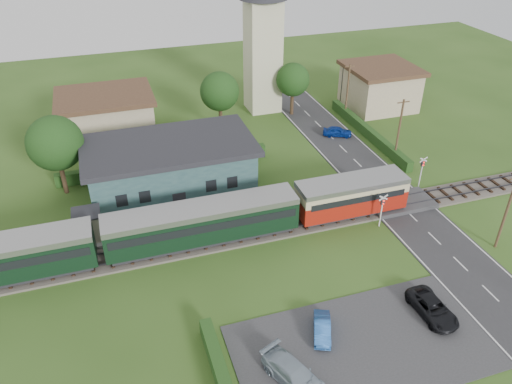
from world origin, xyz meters
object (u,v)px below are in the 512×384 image
object	(u,v)px
train	(164,229)
car_park_blue	(322,328)
crossing_signal_far	(422,167)
equipment_hut	(88,225)
church_tower	(263,31)
car_park_dark	(432,308)
crossing_signal_near	(382,206)
car_on_road	(337,131)
house_west	(107,116)
car_park_silver	(294,374)
station_building	(171,167)
pedestrian_near	(249,203)
pedestrian_far	(130,221)
house_east	(380,86)

from	to	relation	value
train	car_park_blue	xyz separation A→B (m)	(8.54, -12.23, -1.58)
train	crossing_signal_far	size ratio (longest dim) A/B	13.18
equipment_hut	church_tower	world-z (taller)	church_tower
car_park_blue	car_park_dark	distance (m)	8.13
crossing_signal_near	car_on_road	size ratio (longest dim) A/B	0.97
church_tower	car_on_road	xyz separation A→B (m)	(5.80, -10.77, -9.60)
car_park_dark	crossing_signal_far	bearing A→B (deg)	57.70
equipment_hut	church_tower	distance (m)	33.48
house_west	car_on_road	distance (m)	27.03
car_park_silver	train	bearing A→B (deg)	86.50
equipment_hut	car_park_silver	size ratio (longest dim) A/B	0.55
car_park_blue	car_park_dark	xyz separation A→B (m)	(8.10, -0.75, 0.08)
car_on_road	car_park_silver	world-z (taller)	car_park_silver
crossing_signal_near	car_park_dark	distance (m)	10.83
house_west	car_park_dark	world-z (taller)	house_west
train	car_park_silver	xyz separation A→B (m)	(5.34, -15.16, -1.42)
church_tower	car_park_dark	distance (m)	40.13
crossing_signal_far	equipment_hut	bearing A→B (deg)	178.54
station_building	pedestrian_near	world-z (taller)	station_building
station_building	crossing_signal_near	xyz separation A→B (m)	(16.40, -11.40, -0.55)
pedestrian_near	house_west	bearing A→B (deg)	-86.91
station_building	car_park_silver	world-z (taller)	station_building
crossing_signal_near	pedestrian_far	distance (m)	21.83
equipment_hut	pedestrian_far	world-z (taller)	equipment_hut
equipment_hut	car_park_dark	xyz separation A→B (m)	(22.50, -16.17, -1.07)
crossing_signal_near	car_on_road	xyz separation A→B (m)	(4.40, 17.64, -1.51)
house_west	car_on_road	bearing A→B (deg)	-16.76
car_park_dark	pedestrian_near	distance (m)	17.86
station_building	pedestrian_near	bearing A→B (deg)	-47.52
church_tower	pedestrian_near	world-z (taller)	church_tower
train	house_east	size ratio (longest dim) A/B	4.91
house_east	pedestrian_near	world-z (taller)	house_east
car_park_blue	station_building	bearing A→B (deg)	129.18
house_east	car_park_silver	xyz separation A→B (m)	(-26.79, -37.16, -2.04)
car_park_silver	pedestrian_far	xyz separation A→B (m)	(-7.84, 18.54, 0.51)
train	house_west	xyz separation A→B (m)	(-2.87, 23.00, 0.61)
station_building	house_east	world-z (taller)	house_east
station_building	train	size ratio (longest dim) A/B	0.37
equipment_hut	pedestrian_near	bearing A→B (deg)	-2.38
house_east	car_park_silver	world-z (taller)	house_east
car_park_blue	pedestrian_far	distance (m)	19.13
pedestrian_far	church_tower	bearing A→B (deg)	-24.05
station_building	car_park_dark	xyz separation A→B (m)	(14.50, -21.97, -2.02)
station_building	crossing_signal_near	size ratio (longest dim) A/B	4.88
car_on_road	pedestrian_far	xyz separation A→B (m)	(-25.43, -11.85, 0.64)
pedestrian_far	crossing_signal_far	bearing A→B (deg)	-75.10
equipment_hut	car_park_dark	bearing A→B (deg)	-35.71
house_west	car_park_blue	distance (m)	37.09
car_park_dark	pedestrian_far	xyz separation A→B (m)	(-19.13, 16.35, 0.59)
equipment_hut	car_park_dark	size ratio (longest dim) A/B	0.59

